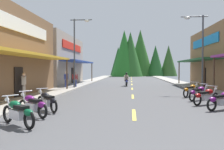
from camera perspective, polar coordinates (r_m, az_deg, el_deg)
The scene contains 19 objects.
ground at distance 24.35m, azimuth 5.09°, elevation -3.22°, with size 10.73×75.52×0.10m, color #4C4C4F.
sidewalk_left at distance 25.16m, azimuth -9.93°, elevation -2.84°, with size 2.29×75.52×0.12m, color #9E9991.
sidewalk_right at distance 25.23m, azimuth 20.07°, elevation -2.89°, with size 2.29×75.52×0.12m, color #9E9991.
centerline_dashes at distance 28.63m, azimuth 5.04°, elevation -2.39°, with size 0.16×52.68×0.01m.
storefront_left_far at distance 30.99m, azimuth -18.00°, elevation 3.53°, with size 10.78×12.42×6.17m.
streetlamp_left at distance 22.93m, azimuth -8.73°, elevation 7.76°, with size 2.18×0.30×6.95m.
streetlamp_right at distance 20.06m, azimuth 21.08°, elevation 7.67°, with size 2.18×0.30×6.39m.
motorcycle_parked_right_2 at distance 12.10m, azimuth 26.13°, elevation -5.68°, with size 1.88×1.19×1.04m.
motorcycle_parked_right_3 at distance 13.47m, azimuth 22.75°, elevation -4.92°, with size 1.82×1.30×1.04m.
motorcycle_parked_right_4 at distance 15.16m, azimuth 21.18°, elevation -4.19°, with size 1.68×1.48×1.04m.
motorcycle_parked_right_5 at distance 16.91m, azimuth 19.38°, elevation -3.58°, with size 1.53×1.63×1.04m.
motorcycle_parked_left_1 at distance 8.54m, azimuth -22.69°, elevation -8.63°, with size 1.81×1.31×1.04m.
motorcycle_parked_left_2 at distance 10.05m, azimuth -19.47°, elevation -7.07°, with size 1.81×1.31×1.04m.
motorcycle_parked_left_3 at distance 11.11m, azimuth -16.13°, elevation -6.22°, with size 1.58×1.59×1.04m.
rider_cruising_lead at distance 25.95m, azimuth 3.66°, elevation -1.36°, with size 0.60×2.14×1.57m.
pedestrian_by_shop at distance 23.26m, azimuth -11.51°, elevation -0.88°, with size 0.41×0.50×1.72m.
pedestrian_waiting at distance 23.71m, azimuth -9.35°, elevation -0.92°, with size 0.57×0.27×1.66m.
pedestrian_strolling at distance 16.16m, azimuth -21.41°, elevation -2.00°, with size 0.27×0.57×1.73m.
treeline_backdrop at distance 61.87m, azimuth 6.11°, elevation 5.00°, with size 18.77×12.50×12.97m.
Camera 1 is at (-0.15, -1.50, 1.98)m, focal length 36.13 mm.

